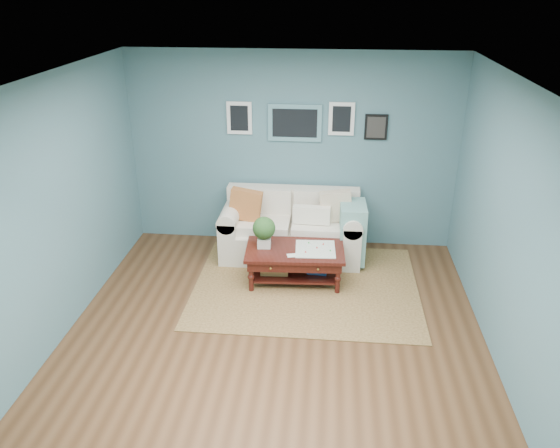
# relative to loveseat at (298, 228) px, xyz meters

# --- Properties ---
(room_shell) EXTENTS (5.00, 5.02, 2.70)m
(room_shell) POSITION_rel_loveseat_xyz_m (-0.12, -1.97, 0.96)
(room_shell) COLOR brown
(room_shell) RESTS_ON ground
(area_rug) EXTENTS (2.76, 2.21, 0.01)m
(area_rug) POSITION_rel_loveseat_xyz_m (0.17, -0.84, -0.40)
(area_rug) COLOR brown
(area_rug) RESTS_ON ground
(loveseat) EXTENTS (1.93, 0.88, 0.99)m
(loveseat) POSITION_rel_loveseat_xyz_m (0.00, 0.00, 0.00)
(loveseat) COLOR #EEE2CB
(loveseat) RESTS_ON ground
(coffee_table) EXTENTS (1.25, 0.77, 0.85)m
(coffee_table) POSITION_rel_loveseat_xyz_m (-0.05, -0.72, -0.03)
(coffee_table) COLOR black
(coffee_table) RESTS_ON ground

